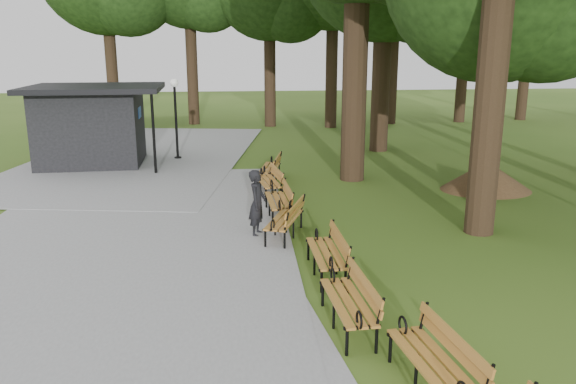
{
  "coord_description": "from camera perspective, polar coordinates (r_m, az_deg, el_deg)",
  "views": [
    {
      "loc": [
        -1.52,
        -9.27,
        4.31
      ],
      "look_at": [
        -0.09,
        3.23,
        1.1
      ],
      "focal_mm": 35.28,
      "sensor_mm": 36.0,
      "label": 1
    }
  ],
  "objects": [
    {
      "name": "ground",
      "position": [
        10.33,
        2.58,
        -10.35
      ],
      "size": [
        100.0,
        100.0,
        0.0
      ],
      "primitive_type": "plane",
      "color": "#3A5B1A",
      "rests_on": "ground"
    },
    {
      "name": "path",
      "position": [
        13.23,
        -17.04,
        -5.22
      ],
      "size": [
        12.0,
        38.0,
        0.06
      ],
      "primitive_type": "cube",
      "color": "gray",
      "rests_on": "ground"
    },
    {
      "name": "person",
      "position": [
        13.23,
        -3.12,
        -1.13
      ],
      "size": [
        0.54,
        0.67,
        1.59
      ],
      "primitive_type": "imported",
      "rotation": [
        0.0,
        0.0,
        1.26
      ],
      "color": "black",
      "rests_on": "ground"
    },
    {
      "name": "kiosk",
      "position": [
        22.56,
        -19.27,
        6.34
      ],
      "size": [
        4.87,
        4.27,
        2.98
      ],
      "primitive_type": null,
      "rotation": [
        0.0,
        0.0,
        0.03
      ],
      "color": "black",
      "rests_on": "ground"
    },
    {
      "name": "lamp_post",
      "position": [
        22.73,
        -11.31,
        8.91
      ],
      "size": [
        0.32,
        0.32,
        3.17
      ],
      "color": "black",
      "rests_on": "ground"
    },
    {
      "name": "dirt_mound",
      "position": [
        18.64,
        19.37,
        1.57
      ],
      "size": [
        2.36,
        2.36,
        0.92
      ],
      "primitive_type": "cone",
      "color": "#47301C",
      "rests_on": "ground"
    },
    {
      "name": "bench_1",
      "position": [
        7.7,
        14.37,
        -16.34
      ],
      "size": [
        0.84,
        1.96,
        0.88
      ],
      "primitive_type": null,
      "rotation": [
        0.0,
        0.0,
        -1.46
      ],
      "color": "#AF6F28",
      "rests_on": "ground"
    },
    {
      "name": "bench_2",
      "position": [
        9.09,
        6.04,
        -10.97
      ],
      "size": [
        0.72,
        1.92,
        0.88
      ],
      "primitive_type": null,
      "rotation": [
        0.0,
        0.0,
        -1.53
      ],
      "color": "#AF6F28",
      "rests_on": "ground"
    },
    {
      "name": "bench_3",
      "position": [
        11.06,
        3.83,
        -6.19
      ],
      "size": [
        0.65,
        1.9,
        0.88
      ],
      "primitive_type": null,
      "rotation": [
        0.0,
        0.0,
        -1.57
      ],
      "color": "#AF6F28",
      "rests_on": "ground"
    },
    {
      "name": "bench_4",
      "position": [
        13.15,
        -0.39,
        -2.8
      ],
      "size": [
        1.27,
        2.0,
        0.88
      ],
      "primitive_type": null,
      "rotation": [
        0.0,
        0.0,
        -1.93
      ],
      "color": "#AF6F28",
      "rests_on": "ground"
    },
    {
      "name": "bench_5",
      "position": [
        14.75,
        -1.04,
        -0.9
      ],
      "size": [
        0.68,
        1.91,
        0.88
      ],
      "primitive_type": null,
      "rotation": [
        0.0,
        0.0,
        -1.55
      ],
      "color": "#AF6F28",
      "rests_on": "ground"
    },
    {
      "name": "bench_6",
      "position": [
        16.92,
        -2.03,
        1.08
      ],
      "size": [
        0.85,
        1.96,
        0.88
      ],
      "primitive_type": null,
      "rotation": [
        0.0,
        0.0,
        -1.46
      ],
      "color": "#AF6F28",
      "rests_on": "ground"
    },
    {
      "name": "bench_7",
      "position": [
        18.82,
        -1.87,
        2.43
      ],
      "size": [
        1.05,
        1.99,
        0.88
      ],
      "primitive_type": null,
      "rotation": [
        0.0,
        0.0,
        -1.79
      ],
      "color": "#AF6F28",
      "rests_on": "ground"
    }
  ]
}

